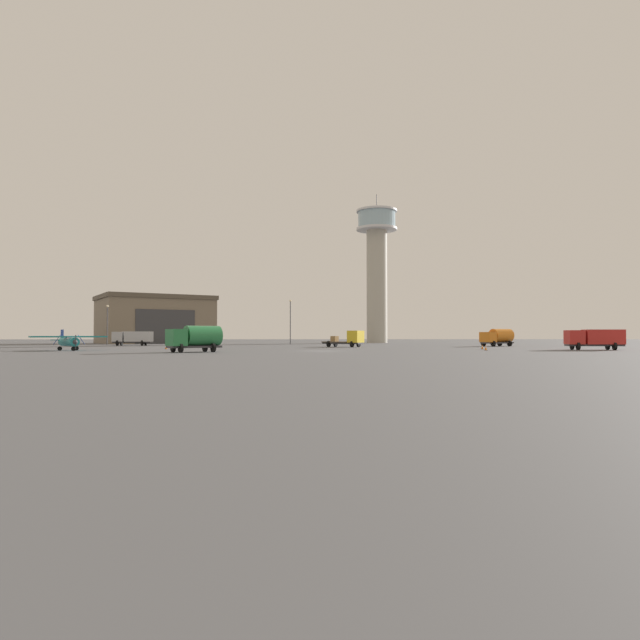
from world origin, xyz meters
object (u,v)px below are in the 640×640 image
airplane_teal (68,341)px  traffic_cone_mid_apron (482,347)px  truck_fuel_tanker_orange (498,337)px  traffic_cone_near_right (486,348)px  truck_box_red (595,338)px  truck_box_silver (133,337)px  light_post_west (290,318)px  control_tower (377,261)px  truck_flatbed_yellow (349,339)px  traffic_cone_near_left (166,347)px  light_post_east (107,321)px  truck_fuel_tanker_green (195,337)px

airplane_teal → traffic_cone_mid_apron: airplane_teal is taller
truck_fuel_tanker_orange → traffic_cone_near_right: (-11.07, -25.43, -1.32)m
truck_box_red → truck_box_silver: (-69.67, 33.83, -0.02)m
truck_box_red → light_post_west: light_post_west is taller
control_tower → traffic_cone_near_right: 72.45m
truck_fuel_tanker_orange → truck_flatbed_yellow: size_ratio=0.91×
control_tower → truck_flatbed_yellow: (-12.02, -48.69, -19.47)m
truck_fuel_tanker_orange → light_post_west: light_post_west is taller
truck_box_silver → traffic_cone_near_left: truck_box_silver is taller
truck_fuel_tanker_orange → truck_box_red: truck_fuel_tanker_orange is taller
truck_flatbed_yellow → traffic_cone_mid_apron: 22.53m
airplane_teal → traffic_cone_mid_apron: size_ratio=12.02×
traffic_cone_near_right → traffic_cone_mid_apron: 6.32m
control_tower → truck_box_red: size_ratio=5.15×
control_tower → traffic_cone_near_right: control_tower is taller
truck_flatbed_yellow → truck_box_silver: size_ratio=0.97×
truck_fuel_tanker_orange → light_post_east: 74.14m
truck_fuel_tanker_orange → traffic_cone_near_left: (-53.39, -16.50, -1.38)m
traffic_cone_near_left → traffic_cone_mid_apron: traffic_cone_mid_apron is taller
airplane_teal → truck_flatbed_yellow: size_ratio=1.16×
control_tower → airplane_teal: control_tower is taller
light_post_east → traffic_cone_near_left: 38.01m
light_post_west → traffic_cone_near_right: 54.16m
truck_fuel_tanker_green → light_post_east: (-25.51, 47.33, 3.08)m
airplane_teal → light_post_east: (-8.29, 39.75, 3.51)m
truck_flatbed_yellow → truck_fuel_tanker_green: (-20.28, -26.46, 0.39)m
truck_fuel_tanker_green → traffic_cone_near_right: truck_fuel_tanker_green is taller
truck_box_red → light_post_west: bearing=-42.5°
light_post_east → truck_box_red: bearing=-27.6°
traffic_cone_near_right → truck_fuel_tanker_orange: bearing=66.5°
truck_box_silver → traffic_cone_near_left: 29.24m
control_tower → truck_flatbed_yellow: 53.80m
airplane_teal → traffic_cone_mid_apron: bearing=57.9°
light_post_east → traffic_cone_mid_apron: (62.89, -35.51, -4.43)m
truck_fuel_tanker_orange → light_post_west: (-36.22, 22.24, 3.91)m
airplane_teal → truck_box_red: bearing=53.3°
truck_box_silver → traffic_cone_mid_apron: size_ratio=10.67×
control_tower → truck_flatbed_yellow: control_tower is taller
truck_fuel_tanker_green → traffic_cone_near_right: size_ratio=8.97×
control_tower → truck_fuel_tanker_green: (-32.31, -75.16, -19.08)m
truck_flatbed_yellow → traffic_cone_near_right: (15.44, -20.74, -0.95)m
control_tower → light_post_east: (-57.81, -27.82, -16.00)m
light_post_east → traffic_cone_mid_apron: bearing=-29.5°
light_post_east → traffic_cone_near_right: size_ratio=11.25×
light_post_west → light_post_east: bearing=-170.5°
airplane_teal → truck_fuel_tanker_green: 18.81m
truck_fuel_tanker_green → traffic_cone_near_left: size_ratio=10.85×
truck_flatbed_yellow → light_post_east: bearing=-168.6°
truck_fuel_tanker_green → truck_box_silver: truck_fuel_tanker_green is taller
truck_box_red → truck_box_silver: size_ratio=1.02×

